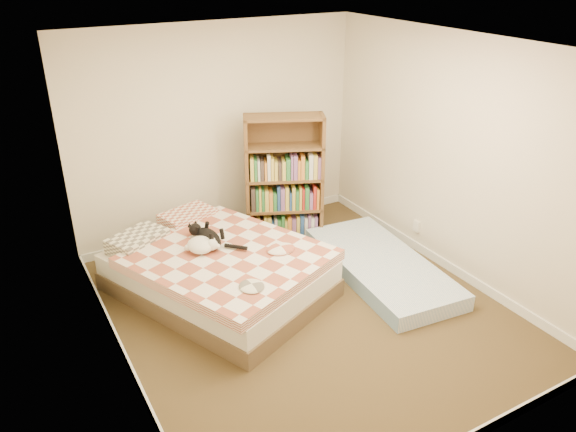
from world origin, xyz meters
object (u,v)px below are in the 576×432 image
black_cat (208,236)px  white_dog (202,245)px  bed (217,269)px  bookshelf (283,194)px  floor_mattress (381,266)px

black_cat → white_dog: size_ratio=2.24×
bed → bookshelf: 1.43m
floor_mattress → white_dog: 1.96m
floor_mattress → white_dog: white_dog is taller
white_dog → black_cat: bearing=42.4°
white_dog → floor_mattress: bearing=-23.7°
floor_mattress → white_dog: bearing=168.5°
black_cat → bed: bearing=-98.8°
black_cat → white_dog: bearing=-146.6°
bed → bookshelf: size_ratio=1.65×
bookshelf → black_cat: size_ratio=2.13×
bookshelf → bed: bearing=-123.8°
bed → white_dog: 0.35m
black_cat → floor_mattress: bearing=-38.3°
bed → black_cat: size_ratio=3.50×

